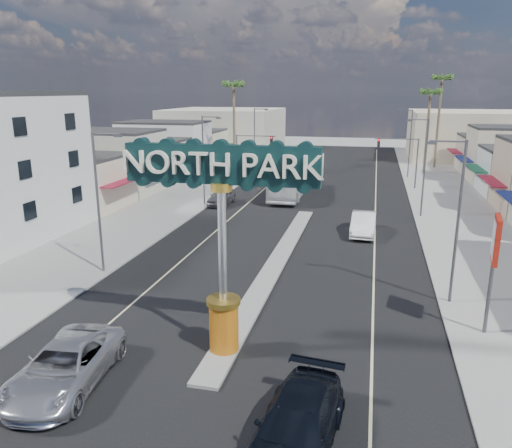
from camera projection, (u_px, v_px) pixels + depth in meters
The scene contains 26 objects.
ground at pixel (307, 211), 48.82m from camera, with size 160.00×160.00×0.00m, color gray.
road at pixel (307, 211), 48.81m from camera, with size 20.00×120.00×0.01m, color black.
median_island at pixel (276, 264), 33.76m from camera, with size 1.30×30.00×0.16m, color gray.
sidewalk_left at pixel (174, 203), 51.92m from camera, with size 8.00×120.00×0.12m, color gray.
sidewalk_right at pixel (459, 218), 45.68m from camera, with size 8.00×120.00×0.12m, color gray.
storefront_row_left at pixel (140, 156), 65.59m from camera, with size 12.00×42.00×6.00m, color beige.
backdrop_far_left at pixel (224, 130), 94.96m from camera, with size 20.00×20.00×8.00m, color #B7B29E.
backdrop_far_right at pixel (471, 135), 85.17m from camera, with size 20.00×20.00×8.00m, color beige.
gateway_sign at pixel (222, 226), 20.94m from camera, with size 8.20×1.50×9.15m.
traffic_signal_left at pixel (251, 149), 62.90m from camera, with size 5.09×0.45×6.00m.
traffic_signal_right at pixel (401, 153), 58.81m from camera, with size 5.09×0.45×6.00m.
streetlight_l_near at pixel (100, 196), 31.03m from camera, with size 2.03×0.22×9.00m.
streetlight_l_mid at pixel (205, 156), 49.82m from camera, with size 2.03×0.22×9.00m.
streetlight_l_far at pixel (256, 137), 70.49m from camera, with size 2.03×0.22×9.00m.
streetlight_r_near at pixel (455, 215), 26.38m from camera, with size 2.03×0.22×9.00m.
streetlight_r_mid at pixel (423, 163), 45.18m from camera, with size 2.03×0.22×9.00m.
streetlight_r_far at pixel (409, 140), 65.85m from camera, with size 2.03×0.22×9.00m.
palm_left_far at pixel (234, 90), 67.52m from camera, with size 2.60×2.60×13.10m.
palm_right_mid at pixel (430, 96), 67.60m from camera, with size 2.60×2.60×12.10m.
palm_right_far at pixel (442, 83), 72.33m from camera, with size 2.60×2.60×14.10m.
suv_left at pixel (65, 366), 19.74m from camera, with size 2.93×6.34×1.76m, color silver.
suv_right at pixel (296, 426), 16.18m from camera, with size 2.47×6.08×1.77m, color black.
car_parked_left at pixel (222, 196), 51.34m from camera, with size 2.00×4.96×1.69m, color slate.
car_parked_right at pixel (363, 224), 40.69m from camera, with size 1.89×5.43×1.79m, color white.
city_bus at pixel (290, 180), 55.41m from camera, with size 2.99×12.78×3.56m, color silver.
bank_pylon_sign at pixel (495, 246), 23.00m from camera, with size 0.48×1.81×5.75m.
Camera 1 is at (6.05, -17.35, 11.44)m, focal length 35.00 mm.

